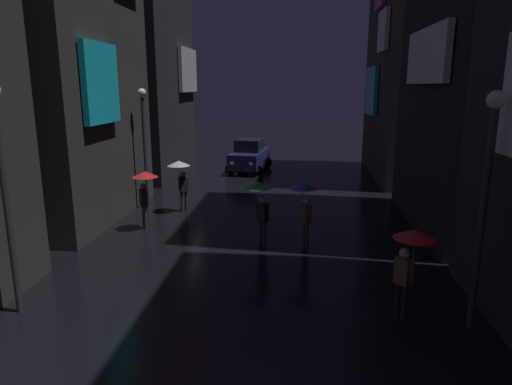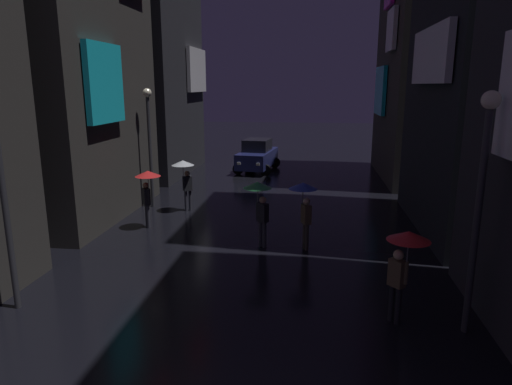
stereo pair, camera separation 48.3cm
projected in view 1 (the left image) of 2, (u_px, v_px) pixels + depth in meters
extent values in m
cube|color=#33302D|center=(57.00, 25.00, 16.43)|extent=(4.00, 7.65, 14.30)
cube|color=#19D8F2|center=(101.00, 83.00, 15.24)|extent=(0.20, 2.53, 2.65)
cube|color=#232328|center=(140.00, 30.00, 25.05)|extent=(4.00, 7.86, 15.99)
cube|color=white|center=(188.00, 70.00, 27.16)|extent=(0.20, 3.71, 2.52)
cube|color=white|center=(427.00, 56.00, 14.66)|extent=(0.20, 4.40, 1.74)
cube|color=#33302D|center=(419.00, 26.00, 24.06)|extent=(4.00, 8.63, 16.23)
cube|color=#19D8F2|center=(371.00, 91.00, 25.75)|extent=(0.20, 3.16, 2.63)
cube|color=white|center=(383.00, 31.00, 22.47)|extent=(0.20, 2.11, 1.98)
cylinder|color=#2D2D38|center=(265.00, 235.00, 14.43)|extent=(0.12, 0.12, 0.85)
cylinder|color=#2D2D38|center=(260.00, 234.00, 14.54)|extent=(0.12, 0.12, 0.85)
cube|color=black|center=(263.00, 212.00, 14.32)|extent=(0.40, 0.38, 0.60)
sphere|color=tan|center=(263.00, 200.00, 14.22)|extent=(0.22, 0.22, 0.22)
cylinder|color=black|center=(257.00, 210.00, 14.39)|extent=(0.09, 0.09, 0.50)
cylinder|color=slate|center=(257.00, 200.00, 14.31)|extent=(0.02, 0.02, 0.77)
cone|color=green|center=(257.00, 185.00, 14.20)|extent=(0.90, 0.90, 0.20)
cylinder|color=black|center=(397.00, 300.00, 10.06)|extent=(0.12, 0.12, 0.85)
cylinder|color=black|center=(404.00, 303.00, 9.92)|extent=(0.12, 0.12, 0.85)
cube|color=brown|center=(403.00, 271.00, 9.82)|extent=(0.39, 0.40, 0.60)
sphere|color=beige|center=(405.00, 253.00, 9.73)|extent=(0.22, 0.22, 0.22)
cylinder|color=brown|center=(412.00, 271.00, 9.70)|extent=(0.09, 0.09, 0.50)
cylinder|color=slate|center=(413.00, 256.00, 9.62)|extent=(0.02, 0.02, 0.77)
cone|color=red|center=(415.00, 234.00, 9.51)|extent=(0.90, 0.90, 0.20)
cylinder|color=#38332D|center=(307.00, 237.00, 14.27)|extent=(0.12, 0.12, 0.85)
cylinder|color=#38332D|center=(304.00, 235.00, 14.43)|extent=(0.12, 0.12, 0.85)
cube|color=brown|center=(306.00, 214.00, 14.18)|extent=(0.34, 0.40, 0.60)
sphere|color=beige|center=(306.00, 201.00, 14.09)|extent=(0.22, 0.22, 0.22)
cylinder|color=brown|center=(302.00, 211.00, 14.32)|extent=(0.09, 0.09, 0.50)
cylinder|color=slate|center=(302.00, 201.00, 14.24)|extent=(0.02, 0.02, 0.77)
cone|color=#263FB2|center=(303.00, 185.00, 14.13)|extent=(0.90, 0.90, 0.20)
cylinder|color=#2D2D38|center=(186.00, 201.00, 18.67)|extent=(0.12, 0.12, 0.85)
cylinder|color=#2D2D38|center=(182.00, 201.00, 18.59)|extent=(0.12, 0.12, 0.85)
cube|color=black|center=(183.00, 184.00, 18.46)|extent=(0.40, 0.37, 0.60)
sphere|color=#9E7051|center=(183.00, 174.00, 18.37)|extent=(0.22, 0.22, 0.22)
cylinder|color=black|center=(179.00, 183.00, 18.32)|extent=(0.09, 0.09, 0.50)
cylinder|color=slate|center=(179.00, 175.00, 18.25)|extent=(0.02, 0.02, 0.77)
cone|color=silver|center=(179.00, 163.00, 18.13)|extent=(0.90, 0.90, 0.20)
cylinder|color=#2D2D38|center=(144.00, 216.00, 16.47)|extent=(0.12, 0.12, 0.85)
cylinder|color=#2D2D38|center=(145.00, 218.00, 16.31)|extent=(0.12, 0.12, 0.85)
cube|color=black|center=(143.00, 198.00, 16.22)|extent=(0.37, 0.40, 0.60)
sphere|color=#9E7051|center=(143.00, 186.00, 16.13)|extent=(0.22, 0.22, 0.22)
cylinder|color=black|center=(146.00, 197.00, 16.08)|extent=(0.09, 0.09, 0.50)
cylinder|color=slate|center=(146.00, 188.00, 16.01)|extent=(0.02, 0.02, 0.77)
cone|color=red|center=(145.00, 174.00, 15.89)|extent=(0.90, 0.90, 0.20)
cube|color=navy|center=(249.00, 158.00, 27.36)|extent=(2.18, 4.28, 0.90)
cube|color=black|center=(249.00, 145.00, 27.17)|extent=(1.66, 2.01, 0.70)
cylinder|color=black|center=(258.00, 170.00, 26.03)|extent=(0.66, 0.30, 0.64)
cylinder|color=black|center=(231.00, 169.00, 26.36)|extent=(0.66, 0.30, 0.64)
cylinder|color=black|center=(267.00, 163.00, 28.56)|extent=(0.66, 0.30, 0.64)
cylinder|color=black|center=(242.00, 162.00, 28.89)|extent=(0.66, 0.30, 0.64)
cube|color=white|center=(251.00, 164.00, 25.27)|extent=(0.21, 0.08, 0.14)
cube|color=white|center=(232.00, 164.00, 25.50)|extent=(0.21, 0.08, 0.14)
cylinder|color=#2D2D33|center=(145.00, 154.00, 18.78)|extent=(0.14, 0.14, 4.57)
sphere|color=#F9EFCC|center=(142.00, 93.00, 18.21)|extent=(0.36, 0.36, 0.36)
cylinder|color=#2D2D33|center=(7.00, 211.00, 9.89)|extent=(0.14, 0.14, 4.76)
cylinder|color=#2D2D33|center=(481.00, 224.00, 9.23)|extent=(0.14, 0.14, 4.60)
sphere|color=#F9EFCC|center=(496.00, 100.00, 8.66)|extent=(0.36, 0.36, 0.36)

